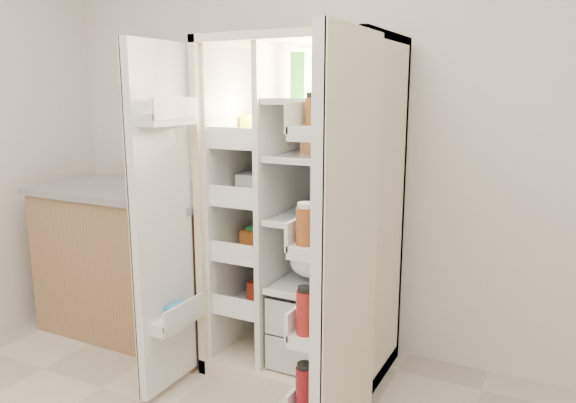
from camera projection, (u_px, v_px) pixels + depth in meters
The scene contains 5 objects.
wall_back at pixel (343, 122), 3.16m from camera, with size 4.00×0.02×2.70m, color silver.
refrigerator at pixel (309, 236), 3.00m from camera, with size 0.92×0.70×1.80m.
freezer_door at pixel (163, 223), 2.67m from camera, with size 0.15×0.40×1.72m.
fridge_door at pixel (342, 259), 2.16m from camera, with size 0.17×0.58×1.72m.
kitchen_counter at pixel (141, 260), 3.47m from camera, with size 1.29×0.69×0.94m.
Camera 1 is at (1.17, -0.98, 1.53)m, focal length 34.00 mm.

